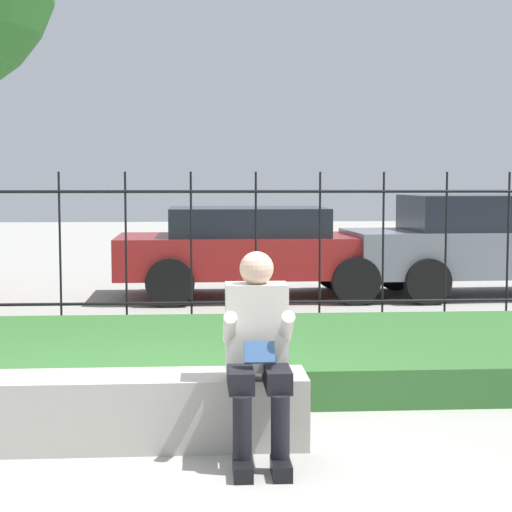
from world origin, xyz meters
TOP-DOWN VIEW (x-y plane):
  - ground_plane at (0.00, 0.00)m, footprint 60.00×60.00m
  - stone_bench at (-0.35, 0.00)m, footprint 2.93×0.47m
  - person_seated_reader at (0.79, -0.27)m, footprint 0.42×0.73m
  - grass_berm at (0.00, 2.08)m, footprint 10.43×2.76m
  - iron_fence at (-0.00, 3.89)m, footprint 8.43×0.03m
  - car_parked_center at (1.26, 6.90)m, footprint 4.07×1.97m
  - car_parked_right at (4.91, 6.87)m, footprint 4.77×1.98m

SIDE VIEW (x-z plane):
  - ground_plane at x=0.00m, z-range 0.00..0.00m
  - grass_berm at x=0.00m, z-range 0.00..0.30m
  - stone_bench at x=-0.35m, z-range -0.03..0.43m
  - person_seated_reader at x=0.79m, z-range 0.06..1.31m
  - car_parked_center at x=1.26m, z-range 0.06..1.37m
  - car_parked_right at x=4.91m, z-range 0.04..1.52m
  - iron_fence at x=0.00m, z-range 0.04..1.83m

